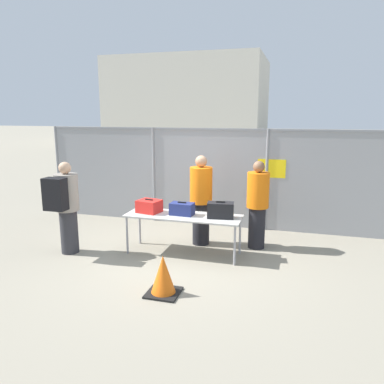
{
  "coord_description": "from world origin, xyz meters",
  "views": [
    {
      "loc": [
        2.0,
        -6.15,
        2.56
      ],
      "look_at": [
        0.0,
        0.73,
        1.05
      ],
      "focal_mm": 35.0,
      "sensor_mm": 36.0,
      "label": 1
    }
  ],
  "objects_px": {
    "suitcase_black": "(221,210)",
    "security_worker_far": "(258,204)",
    "traveler_hooded": "(65,204)",
    "security_worker_near": "(201,199)",
    "traffic_cone": "(163,276)",
    "inspection_table": "(183,218)",
    "utility_trailer": "(307,199)",
    "suitcase_navy": "(182,209)",
    "suitcase_red": "(149,206)"
  },
  "relations": [
    {
      "from": "suitcase_red",
      "to": "security_worker_far",
      "type": "xyz_separation_m",
      "value": [
        1.94,
        0.68,
        0.02
      ]
    },
    {
      "from": "traveler_hooded",
      "to": "suitcase_navy",
      "type": "bearing_deg",
      "value": 30.45
    },
    {
      "from": "suitcase_black",
      "to": "inspection_table",
      "type": "bearing_deg",
      "value": -178.0
    },
    {
      "from": "inspection_table",
      "to": "traffic_cone",
      "type": "bearing_deg",
      "value": -83.08
    },
    {
      "from": "traveler_hooded",
      "to": "utility_trailer",
      "type": "relative_size",
      "value": 0.52
    },
    {
      "from": "suitcase_black",
      "to": "traffic_cone",
      "type": "relative_size",
      "value": 0.85
    },
    {
      "from": "suitcase_navy",
      "to": "security_worker_near",
      "type": "bearing_deg",
      "value": 71.2
    },
    {
      "from": "traveler_hooded",
      "to": "security_worker_far",
      "type": "distance_m",
      "value": 3.57
    },
    {
      "from": "suitcase_black",
      "to": "security_worker_near",
      "type": "distance_m",
      "value": 0.79
    },
    {
      "from": "traveler_hooded",
      "to": "security_worker_near",
      "type": "xyz_separation_m",
      "value": [
        2.24,
        1.2,
        -0.02
      ]
    },
    {
      "from": "utility_trailer",
      "to": "traffic_cone",
      "type": "xyz_separation_m",
      "value": [
        -2.03,
        -5.11,
        -0.13
      ]
    },
    {
      "from": "suitcase_black",
      "to": "traffic_cone",
      "type": "bearing_deg",
      "value": -106.79
    },
    {
      "from": "suitcase_black",
      "to": "traveler_hooded",
      "type": "height_order",
      "value": "traveler_hooded"
    },
    {
      "from": "utility_trailer",
      "to": "security_worker_near",
      "type": "bearing_deg",
      "value": -125.41
    },
    {
      "from": "inspection_table",
      "to": "utility_trailer",
      "type": "xyz_separation_m",
      "value": [
        2.22,
        3.51,
        -0.28
      ]
    },
    {
      "from": "security_worker_far",
      "to": "traffic_cone",
      "type": "distance_m",
      "value": 2.61
    },
    {
      "from": "suitcase_navy",
      "to": "security_worker_far",
      "type": "bearing_deg",
      "value": 27.68
    },
    {
      "from": "suitcase_navy",
      "to": "traveler_hooded",
      "type": "height_order",
      "value": "traveler_hooded"
    },
    {
      "from": "suitcase_navy",
      "to": "traveler_hooded",
      "type": "relative_size",
      "value": 0.25
    },
    {
      "from": "utility_trailer",
      "to": "traffic_cone",
      "type": "height_order",
      "value": "utility_trailer"
    },
    {
      "from": "suitcase_navy",
      "to": "traffic_cone",
      "type": "distance_m",
      "value": 1.74
    },
    {
      "from": "inspection_table",
      "to": "suitcase_black",
      "type": "height_order",
      "value": "suitcase_black"
    },
    {
      "from": "inspection_table",
      "to": "suitcase_red",
      "type": "distance_m",
      "value": 0.7
    },
    {
      "from": "suitcase_navy",
      "to": "utility_trailer",
      "type": "relative_size",
      "value": 0.13
    },
    {
      "from": "inspection_table",
      "to": "suitcase_navy",
      "type": "height_order",
      "value": "suitcase_navy"
    },
    {
      "from": "suitcase_red",
      "to": "utility_trailer",
      "type": "relative_size",
      "value": 0.14
    },
    {
      "from": "suitcase_black",
      "to": "security_worker_far",
      "type": "distance_m",
      "value": 0.89
    },
    {
      "from": "suitcase_red",
      "to": "security_worker_far",
      "type": "bearing_deg",
      "value": 19.19
    },
    {
      "from": "traveler_hooded",
      "to": "inspection_table",
      "type": "bearing_deg",
      "value": 29.58
    },
    {
      "from": "traffic_cone",
      "to": "traveler_hooded",
      "type": "bearing_deg",
      "value": 155.88
    },
    {
      "from": "suitcase_black",
      "to": "utility_trailer",
      "type": "xyz_separation_m",
      "value": [
        1.54,
        3.48,
        -0.48
      ]
    },
    {
      "from": "security_worker_far",
      "to": "utility_trailer",
      "type": "distance_m",
      "value": 3.0
    },
    {
      "from": "utility_trailer",
      "to": "traffic_cone",
      "type": "bearing_deg",
      "value": -111.67
    },
    {
      "from": "suitcase_navy",
      "to": "suitcase_black",
      "type": "relative_size",
      "value": 0.87
    },
    {
      "from": "suitcase_red",
      "to": "traveler_hooded",
      "type": "relative_size",
      "value": 0.27
    },
    {
      "from": "suitcase_navy",
      "to": "utility_trailer",
      "type": "bearing_deg",
      "value": 57.06
    },
    {
      "from": "suitcase_red",
      "to": "utility_trailer",
      "type": "height_order",
      "value": "suitcase_red"
    },
    {
      "from": "suitcase_navy",
      "to": "traveler_hooded",
      "type": "xyz_separation_m",
      "value": [
        -2.03,
        -0.61,
        0.09
      ]
    },
    {
      "from": "security_worker_near",
      "to": "suitcase_navy",
      "type": "bearing_deg",
      "value": 77.14
    },
    {
      "from": "security_worker_far",
      "to": "suitcase_red",
      "type": "bearing_deg",
      "value": 16.51
    },
    {
      "from": "suitcase_red",
      "to": "utility_trailer",
      "type": "distance_m",
      "value": 4.56
    },
    {
      "from": "suitcase_black",
      "to": "security_worker_far",
      "type": "height_order",
      "value": "security_worker_far"
    },
    {
      "from": "security_worker_near",
      "to": "security_worker_far",
      "type": "distance_m",
      "value": 1.1
    },
    {
      "from": "security_worker_near",
      "to": "security_worker_far",
      "type": "xyz_separation_m",
      "value": [
        1.09,
        0.08,
        -0.04
      ]
    },
    {
      "from": "security_worker_near",
      "to": "security_worker_far",
      "type": "bearing_deg",
      "value": -169.62
    },
    {
      "from": "utility_trailer",
      "to": "suitcase_navy",
      "type": "bearing_deg",
      "value": -122.94
    },
    {
      "from": "suitcase_red",
      "to": "traffic_cone",
      "type": "distance_m",
      "value": 1.94
    },
    {
      "from": "suitcase_black",
      "to": "security_worker_far",
      "type": "relative_size",
      "value": 0.29
    },
    {
      "from": "suitcase_navy",
      "to": "traffic_cone",
      "type": "bearing_deg",
      "value": -82.01
    },
    {
      "from": "inspection_table",
      "to": "traveler_hooded",
      "type": "xyz_separation_m",
      "value": [
        -2.07,
        -0.59,
        0.25
      ]
    }
  ]
}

